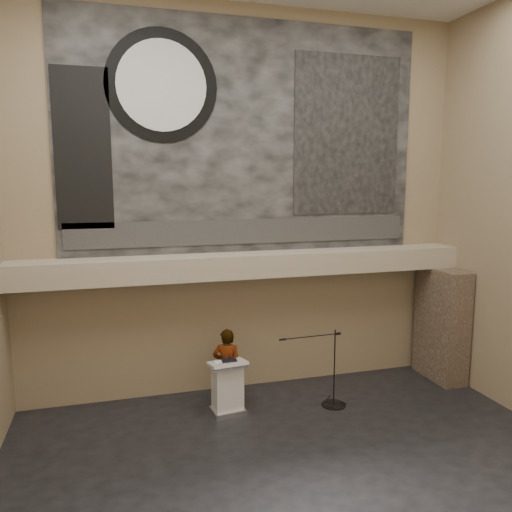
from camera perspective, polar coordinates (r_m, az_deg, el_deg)
name	(u,v)px	position (r m, az deg, el deg)	size (l,w,h in m)	color
floor	(311,482)	(8.81, 6.32, -24.33)	(10.00, 10.00, 0.00)	black
wall_back	(246,204)	(11.19, -1.14, 5.92)	(10.00, 0.02, 8.50)	#8C7959
soffit	(251,265)	(10.95, -0.58, -0.99)	(10.00, 0.80, 0.50)	tan
sprinkler_left	(179,282)	(10.65, -8.84, -2.91)	(0.04, 0.04, 0.06)	#B2893D
sprinkler_right	(331,273)	(11.60, 8.58, -1.95)	(0.04, 0.04, 0.06)	#B2893D
banner	(246,138)	(11.19, -1.12, 13.35)	(8.00, 0.05, 5.00)	black
banner_text_strip	(247,231)	(11.17, -1.03, 2.83)	(7.76, 0.02, 0.55)	#2B2B2B
banner_clock_rim	(162,86)	(10.96, -10.72, 18.58)	(2.30, 2.30, 0.02)	black
banner_clock_face	(162,86)	(10.94, -10.71, 18.60)	(1.84, 1.84, 0.02)	silver
banner_building_print	(347,136)	(12.00, 10.39, 13.37)	(2.60, 0.02, 3.60)	black
banner_brick_print	(83,149)	(10.77, -19.20, 11.46)	(1.10, 0.02, 3.20)	black
stone_pier	(441,324)	(12.94, 20.44, -7.29)	(0.60, 1.40, 2.70)	#423328
lectern	(228,387)	(10.69, -3.27, -14.68)	(0.81, 0.62, 1.14)	silver
binder	(229,360)	(10.49, -3.09, -11.82)	(0.31, 0.24, 0.04)	black
papers	(220,362)	(10.44, -4.17, -12.02)	(0.19, 0.26, 0.01)	silver
speaker_person	(227,367)	(10.91, -3.32, -12.55)	(0.61, 0.40, 1.68)	beige
mic_stand	(332,394)	(11.18, 8.66, -15.32)	(1.51, 0.52, 1.68)	black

